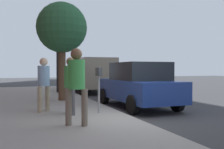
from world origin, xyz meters
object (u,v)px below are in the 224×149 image
object	(u,v)px
parking_officer	(44,80)
street_tree	(62,29)
pedestrian_bystander	(76,79)
parked_sedan_near	(138,85)
parking_meter	(99,80)
parked_van_far	(90,73)
traffic_signal	(59,51)
pedestrian_at_meter	(71,81)

from	to	relation	value
parking_officer	street_tree	world-z (taller)	street_tree
parking_officer	street_tree	xyz separation A→B (m)	(2.78, -1.04, 2.13)
pedestrian_bystander	parked_sedan_near	world-z (taller)	pedestrian_bystander
parking_meter	parked_sedan_near	bearing A→B (deg)	-54.29
pedestrian_bystander	parked_van_far	bearing A→B (deg)	14.37
parked_sedan_near	traffic_signal	distance (m)	6.70
street_tree	traffic_signal	bearing A→B (deg)	-7.00
traffic_signal	pedestrian_bystander	bearing A→B (deg)	173.81
parked_sedan_near	street_tree	world-z (taller)	street_tree
parked_sedan_near	parked_van_far	xyz separation A→B (m)	(7.03, 0.00, 0.36)
pedestrian_bystander	pedestrian_at_meter	bearing A→B (deg)	25.51
pedestrian_at_meter	parked_sedan_near	distance (m)	3.27
street_tree	traffic_signal	world-z (taller)	street_tree
pedestrian_bystander	street_tree	bearing A→B (deg)	26.05
pedestrian_at_meter	parked_van_far	bearing A→B (deg)	65.56
pedestrian_at_meter	parked_sedan_near	bearing A→B (deg)	20.32
pedestrian_bystander	parked_van_far	size ratio (longest dim) A/B	0.36
parking_meter	pedestrian_at_meter	xyz separation A→B (m)	(0.09, 0.86, -0.01)
parking_officer	traffic_signal	bearing A→B (deg)	120.93
parked_van_far	pedestrian_bystander	bearing A→B (deg)	162.75
parking_meter	traffic_signal	world-z (taller)	traffic_signal
pedestrian_bystander	traffic_signal	bearing A→B (deg)	25.43
parking_meter	pedestrian_bystander	bearing A→B (deg)	145.26
parking_meter	parked_sedan_near	distance (m)	2.57
parked_van_far	traffic_signal	distance (m)	2.65
parking_meter	pedestrian_at_meter	size ratio (longest dim) A/B	0.82
parked_sedan_near	traffic_signal	bearing A→B (deg)	19.08
pedestrian_at_meter	parking_officer	world-z (taller)	parking_officer
parking_meter	traffic_signal	distance (m)	7.75
pedestrian_bystander	parked_sedan_near	size ratio (longest dim) A/B	0.42
parking_officer	parked_van_far	distance (m)	8.46
parking_officer	traffic_signal	distance (m)	7.05
parking_meter	parked_van_far	xyz separation A→B (m)	(8.52, -2.08, 0.09)
parking_meter	traffic_signal	size ratio (longest dim) A/B	0.39
parked_sedan_near	parked_van_far	distance (m)	7.04
parking_meter	pedestrian_bystander	world-z (taller)	pedestrian_bystander
parking_meter	street_tree	xyz separation A→B (m)	(3.68, 0.53, 2.12)
parking_meter	traffic_signal	xyz separation A→B (m)	(7.63, 0.04, 1.41)
parked_sedan_near	pedestrian_at_meter	bearing A→B (deg)	115.54
pedestrian_bystander	street_tree	distance (m)	5.57
pedestrian_at_meter	pedestrian_bystander	xyz separation A→B (m)	(-1.58, 0.17, 0.11)
parked_van_far	traffic_signal	world-z (taller)	traffic_signal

